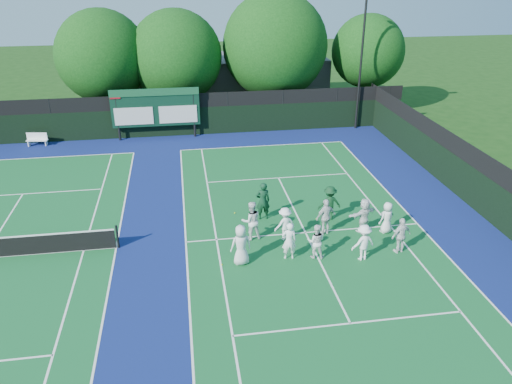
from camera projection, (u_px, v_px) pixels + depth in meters
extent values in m
plane|color=#153A0F|center=(311.00, 244.00, 22.12)|extent=(120.00, 120.00, 0.00)
cube|color=navy|center=(174.00, 243.00, 22.17)|extent=(34.00, 32.00, 0.01)
cube|color=#125928|center=(305.00, 233.00, 23.01)|extent=(10.97, 23.77, 0.00)
cube|color=white|center=(263.00, 146.00, 33.64)|extent=(10.97, 0.08, 0.00)
cube|color=white|center=(186.00, 242.00, 22.24)|extent=(0.08, 23.77, 0.00)
cube|color=white|center=(417.00, 224.00, 23.78)|extent=(0.08, 23.77, 0.00)
cube|color=white|center=(217.00, 240.00, 22.43)|extent=(0.08, 23.77, 0.00)
cube|color=white|center=(390.00, 226.00, 23.59)|extent=(0.08, 23.77, 0.00)
cube|color=white|center=(350.00, 323.00, 17.29)|extent=(8.23, 0.08, 0.00)
cube|color=white|center=(278.00, 178.00, 28.73)|extent=(8.23, 0.08, 0.00)
cube|color=white|center=(305.00, 233.00, 23.01)|extent=(0.08, 12.80, 0.00)
cube|color=white|center=(46.00, 157.00, 31.67)|extent=(10.97, 0.08, 0.00)
cube|color=white|center=(116.00, 248.00, 21.82)|extent=(0.08, 23.77, 0.00)
cube|color=white|center=(84.00, 250.00, 21.62)|extent=(0.08, 23.77, 0.00)
cube|color=white|center=(23.00, 194.00, 26.77)|extent=(8.23, 0.08, 0.00)
cube|color=black|center=(172.00, 122.00, 35.16)|extent=(34.00, 0.08, 2.00)
cube|color=black|center=(170.00, 101.00, 34.52)|extent=(34.00, 0.05, 1.00)
cube|color=black|center=(489.00, 200.00, 23.85)|extent=(0.08, 32.00, 2.00)
cube|color=black|center=(496.00, 171.00, 23.22)|extent=(0.05, 32.00, 1.00)
cylinder|color=black|center=(117.00, 116.00, 33.98)|extent=(0.16, 0.16, 3.50)
cylinder|color=black|center=(194.00, 113.00, 34.71)|extent=(0.16, 0.16, 3.50)
cube|color=black|center=(156.00, 108.00, 34.15)|extent=(6.00, 0.15, 2.60)
cube|color=#154B2B|center=(154.00, 92.00, 33.60)|extent=(6.00, 0.05, 0.50)
cube|color=silver|center=(134.00, 116.00, 34.07)|extent=(2.60, 0.04, 1.20)
cube|color=silver|center=(178.00, 114.00, 34.49)|extent=(2.60, 0.04, 1.20)
cube|color=#A30D1A|center=(115.00, 95.00, 33.27)|extent=(0.70, 0.04, 0.50)
cube|color=#545458|center=(218.00, 81.00, 42.45)|extent=(18.00, 6.00, 4.00)
cylinder|color=black|center=(361.00, 60.00, 35.09)|extent=(0.16, 0.16, 10.00)
cylinder|color=black|center=(117.00, 237.00, 21.61)|extent=(0.10, 0.10, 1.10)
cube|color=white|center=(37.00, 140.00, 33.54)|extent=(1.43, 0.58, 0.06)
cube|color=white|center=(37.00, 136.00, 33.55)|extent=(1.38, 0.27, 0.46)
cube|color=white|center=(29.00, 144.00, 33.54)|extent=(0.11, 0.33, 0.37)
cube|color=white|center=(46.00, 143.00, 33.70)|extent=(0.11, 0.33, 0.37)
cylinder|color=black|center=(109.00, 107.00, 37.51)|extent=(0.44, 0.44, 2.61)
sphere|color=#0D3A0F|center=(102.00, 56.00, 35.90)|extent=(6.64, 6.64, 6.64)
sphere|color=#0D3A0F|center=(112.00, 64.00, 36.53)|extent=(4.65, 4.65, 4.65)
cylinder|color=black|center=(179.00, 106.00, 38.29)|extent=(0.44, 0.44, 2.40)
sphere|color=#0D3A0F|center=(176.00, 56.00, 36.70)|extent=(6.79, 6.79, 6.79)
sphere|color=#0D3A0F|center=(185.00, 65.00, 37.34)|extent=(4.75, 4.75, 4.75)
cylinder|color=black|center=(274.00, 101.00, 39.30)|extent=(0.44, 0.44, 2.57)
sphere|color=#0D3A0F|center=(275.00, 46.00, 37.49)|extent=(7.88, 7.88, 7.88)
sphere|color=#0D3A0F|center=(282.00, 55.00, 38.18)|extent=(5.52, 5.52, 5.52)
cylinder|color=black|center=(364.00, 96.00, 40.28)|extent=(0.44, 0.44, 2.83)
sphere|color=#0D3A0F|center=(368.00, 51.00, 38.78)|extent=(5.64, 5.64, 5.64)
sphere|color=#0D3A0F|center=(373.00, 57.00, 39.37)|extent=(3.94, 3.94, 3.94)
sphere|color=#C0CD18|center=(222.00, 265.00, 20.57)|extent=(0.07, 0.07, 0.07)
sphere|color=#C0CD18|center=(316.00, 219.00, 24.18)|extent=(0.07, 0.07, 0.07)
sphere|color=#C0CD18|center=(360.00, 231.00, 23.06)|extent=(0.07, 0.07, 0.07)
sphere|color=#C0CD18|center=(235.00, 213.00, 24.73)|extent=(0.07, 0.07, 0.07)
sphere|color=#C0CD18|center=(333.00, 206.00, 25.45)|extent=(0.07, 0.07, 0.07)
imported|color=silver|center=(241.00, 245.00, 20.34)|extent=(0.94, 0.69, 1.77)
imported|color=white|center=(289.00, 241.00, 20.71)|extent=(0.64, 0.45, 1.69)
imported|color=white|center=(316.00, 241.00, 20.82)|extent=(0.88, 0.76, 1.55)
imported|color=white|center=(363.00, 242.00, 20.67)|extent=(1.15, 0.82, 1.62)
imported|color=silver|center=(401.00, 236.00, 21.17)|extent=(1.03, 0.65, 1.64)
imported|color=white|center=(251.00, 221.00, 22.16)|extent=(0.99, 0.82, 1.83)
imported|color=white|center=(285.00, 224.00, 22.18)|extent=(1.14, 0.86, 1.56)
imported|color=silver|center=(326.00, 217.00, 22.58)|extent=(1.10, 0.74, 1.74)
imported|color=white|center=(364.00, 215.00, 22.84)|extent=(1.59, 1.03, 1.64)
imported|color=white|center=(387.00, 218.00, 22.75)|extent=(0.87, 0.72, 1.52)
imported|color=#0E331D|center=(263.00, 201.00, 23.87)|extent=(0.72, 0.50, 1.91)
imported|color=#0E361A|center=(330.00, 203.00, 23.86)|extent=(1.13, 0.66, 1.73)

